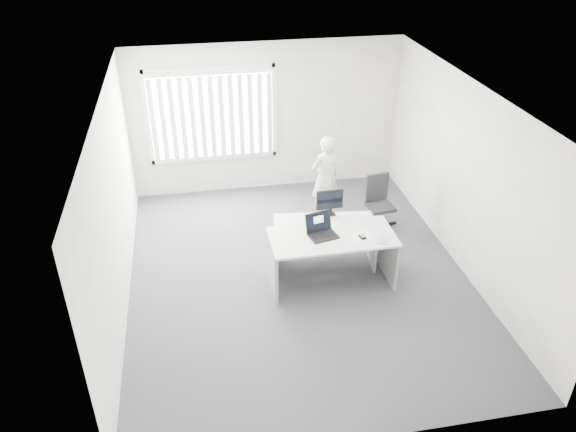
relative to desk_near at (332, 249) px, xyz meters
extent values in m
plane|color=#4E4D54|center=(-0.44, 0.25, -0.59)|extent=(6.00, 6.00, 0.00)
cube|color=silver|center=(-0.44, 3.25, 0.81)|extent=(5.00, 0.02, 2.80)
cube|color=silver|center=(-0.44, -2.75, 0.81)|extent=(5.00, 0.02, 2.80)
cube|color=silver|center=(-2.94, 0.25, 0.81)|extent=(0.02, 6.00, 2.80)
cube|color=silver|center=(2.06, 0.25, 0.81)|extent=(0.02, 6.00, 2.80)
cube|color=white|center=(-0.44, 0.25, 2.21)|extent=(5.00, 6.00, 0.02)
cube|color=silver|center=(-1.44, 3.21, 0.96)|extent=(2.32, 0.06, 1.76)
cube|color=silver|center=(0.00, 0.00, 0.21)|extent=(1.79, 0.85, 0.03)
cube|color=#9A9A9D|center=(-0.87, 0.00, -0.20)|extent=(0.05, 0.77, 0.78)
cube|color=#9A9A9D|center=(0.87, 0.00, -0.20)|extent=(0.05, 0.77, 0.78)
cube|color=silver|center=(0.02, 0.52, 0.09)|extent=(1.61, 0.91, 0.03)
cube|color=#9A9A9D|center=(-0.72, 0.62, -0.25)|extent=(0.12, 0.66, 0.67)
cube|color=#9A9A9D|center=(0.76, 0.42, -0.25)|extent=(0.12, 0.66, 0.67)
cylinder|color=black|center=(1.20, 1.36, -0.55)|extent=(0.59, 0.59, 0.07)
cylinder|color=black|center=(1.20, 1.36, -0.38)|extent=(0.06, 0.06, 0.41)
cube|color=black|center=(1.20, 1.36, -0.18)|extent=(0.45, 0.45, 0.06)
cube|color=black|center=(1.18, 1.54, 0.11)|extent=(0.40, 0.10, 0.49)
imported|color=silver|center=(0.36, 1.89, 0.18)|extent=(0.65, 0.53, 1.53)
cube|color=white|center=(0.40, -0.09, 0.23)|extent=(0.36, 0.32, 0.00)
cube|color=white|center=(0.67, -0.24, 0.23)|extent=(0.24, 0.27, 0.01)
cube|color=black|center=(0.06, 0.32, 0.12)|extent=(0.45, 0.22, 0.02)
camera|label=1|loc=(-1.85, -6.47, 4.52)|focal=35.00mm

